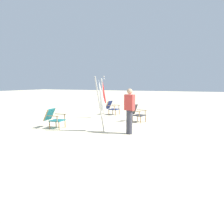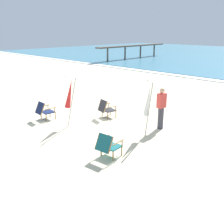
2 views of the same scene
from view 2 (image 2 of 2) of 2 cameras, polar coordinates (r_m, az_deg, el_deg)
The scene contains 9 objects.
ground_plane at distance 10.84m, azimuth -4.38°, elevation -2.63°, with size 80.00×80.00×0.00m, color beige.
surf_band at distance 21.37m, azimuth 22.79°, elevation 6.23°, with size 80.00×1.10×0.06m, color white.
beach_chair_far_center at distance 11.46m, azimuth -1.30°, elevation 0.83°, with size 0.71×0.79×0.82m.
beach_chair_back_right at distance 11.56m, azimuth -14.52°, elevation 0.38°, with size 0.63×0.76×0.80m.
beach_chair_mid_center at distance 7.90m, azimuth -0.87°, elevation -7.17°, with size 0.65×0.79×0.79m.
umbrella_furled_white at distance 9.17m, azimuth 7.90°, elevation 2.46°, with size 0.51×0.39×2.09m.
umbrella_furled_red at distance 10.20m, azimuth -9.20°, elevation 3.86°, with size 0.62×0.32×2.07m.
person_near_chairs at distance 10.23m, azimuth 10.66°, elevation 0.83°, with size 0.26×0.37×1.63m.
pier_distant at distance 35.12m, azimuth 4.62°, elevation 14.01°, with size 0.90×12.46×1.77m.
Camera 2 is at (7.69, -6.66, 3.73)m, focal length 42.00 mm.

